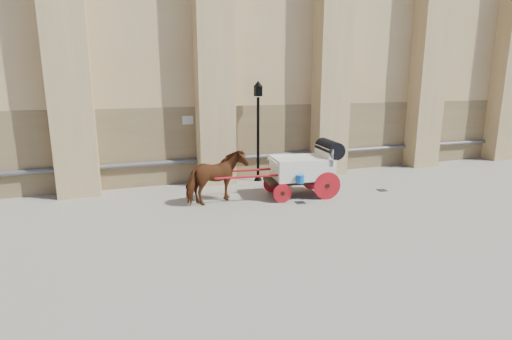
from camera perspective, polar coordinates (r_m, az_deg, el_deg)
name	(u,v)px	position (r m, az deg, el deg)	size (l,w,h in m)	color
ground	(274,207)	(12.98, 2.59, -5.28)	(90.00, 90.00, 0.00)	gray
horse	(216,178)	(13.21, -5.68, -1.09)	(0.94, 2.06, 1.74)	#592C15
carriage	(306,166)	(14.12, 7.15, 0.53)	(4.55, 1.70, 1.95)	black
street_lamp	(258,128)	(15.91, 0.30, 5.95)	(0.37, 0.37, 3.98)	black
drain_grate_near	(300,203)	(13.45, 6.35, -4.66)	(0.32, 0.32, 0.01)	black
drain_grate_far	(382,190)	(15.57, 17.55, -2.76)	(0.32, 0.32, 0.01)	black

